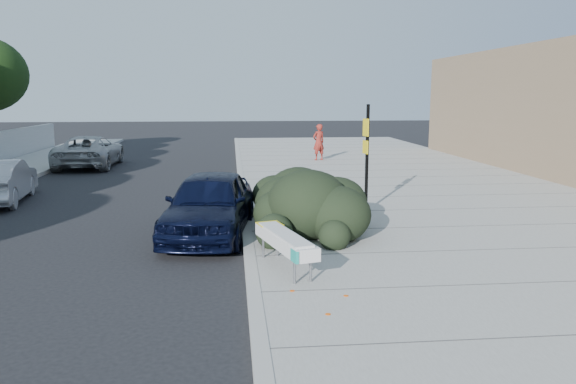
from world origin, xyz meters
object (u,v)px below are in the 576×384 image
pedestrian (319,142)px  sign_post (367,152)px  bench (285,241)px  bike_rack (311,203)px  sedan_navy (210,204)px  suv_silver (90,151)px

pedestrian → sign_post: bearing=62.0°
bench → pedestrian: (3.18, 16.68, 0.34)m
pedestrian → bench: bearing=54.1°
bike_rack → sedan_navy: bearing=166.7°
bike_rack → sign_post: (1.66, 1.49, 1.05)m
bike_rack → sedan_navy: size_ratio=0.21×
bike_rack → sign_post: sign_post is taller
bench → suv_silver: (-7.27, 16.32, 0.04)m
bench → sedan_navy: (-1.43, 3.11, 0.09)m
bike_rack → pedestrian: 13.62m
suv_silver → pedestrian: pedestrian is taller
suv_silver → bench: bearing=113.2°
pedestrian → suv_silver: bearing=-23.1°
sign_post → suv_silver: size_ratio=0.56×
bench → sedan_navy: 3.43m
sedan_navy → sign_post: bearing=29.8°
bike_rack → suv_silver: bearing=105.4°
bench → pedestrian: bearing=64.0°
sedan_navy → bench: bearing=-57.5°
bike_rack → pedestrian: (2.25, 13.43, 0.31)m
sedan_navy → pedestrian: size_ratio=2.57×
pedestrian → sedan_navy: bearing=46.1°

